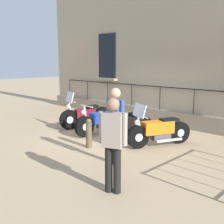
% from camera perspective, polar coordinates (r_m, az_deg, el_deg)
% --- Properties ---
extents(ground_plane, '(60.00, 60.00, 0.00)m').
position_cam_1_polar(ground_plane, '(8.95, 1.17, -4.82)').
color(ground_plane, tan).
extents(building_facade, '(0.82, 13.24, 7.35)m').
position_cam_1_polar(building_facade, '(10.88, 11.58, 16.73)').
color(building_facade, tan).
rests_on(building_facade, ground_plane).
extents(motorcycle_maroon, '(1.96, 0.81, 1.32)m').
position_cam_1_polar(motorcycle_maroon, '(9.94, -5.47, -0.70)').
color(motorcycle_maroon, black).
rests_on(motorcycle_maroon, ground_plane).
extents(motorcycle_blue, '(2.18, 0.64, 0.99)m').
position_cam_1_polar(motorcycle_blue, '(9.13, -1.87, -1.82)').
color(motorcycle_blue, black).
rests_on(motorcycle_blue, ground_plane).
extents(motorcycle_black, '(1.97, 0.66, 1.03)m').
position_cam_1_polar(motorcycle_black, '(8.50, 3.65, -2.83)').
color(motorcycle_black, black).
rests_on(motorcycle_black, ground_plane).
extents(motorcycle_orange, '(1.87, 1.07, 1.23)m').
position_cam_1_polar(motorcycle_orange, '(7.89, 9.62, -3.88)').
color(motorcycle_orange, black).
rests_on(motorcycle_orange, ground_plane).
extents(bollard, '(0.17, 0.17, 0.82)m').
position_cam_1_polar(bollard, '(7.63, -4.82, -4.38)').
color(bollard, brown).
rests_on(bollard, ground_plane).
extents(pedestrian_standing, '(0.24, 0.53, 1.78)m').
position_cam_1_polar(pedestrian_standing, '(6.26, 0.69, -1.95)').
color(pedestrian_standing, '#47382D').
rests_on(pedestrian_standing, ground_plane).
extents(pedestrian_walking, '(0.35, 0.49, 1.75)m').
position_cam_1_polar(pedestrian_walking, '(4.89, 0.19, -5.77)').
color(pedestrian_walking, black).
rests_on(pedestrian_walking, ground_plane).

